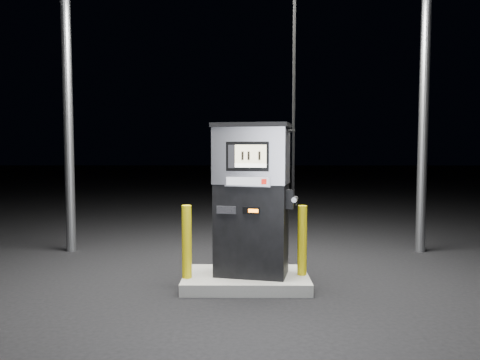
{
  "coord_description": "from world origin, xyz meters",
  "views": [
    {
      "loc": [
        -0.03,
        -5.93,
        1.79
      ],
      "look_at": [
        -0.08,
        0.0,
        1.37
      ],
      "focal_mm": 35.0,
      "sensor_mm": 36.0,
      "label": 1
    }
  ],
  "objects": [
    {
      "name": "bollard_right",
      "position": [
        0.72,
        -0.02,
        0.6
      ],
      "size": [
        0.15,
        0.15,
        0.89
      ],
      "primitive_type": "cylinder",
      "rotation": [
        0.0,
        0.0,
        0.28
      ],
      "color": "#C9B50B",
      "rests_on": "pump_island"
    },
    {
      "name": "pump_island",
      "position": [
        0.0,
        0.0,
        0.07
      ],
      "size": [
        1.6,
        1.0,
        0.15
      ],
      "primitive_type": "cube",
      "color": "slate",
      "rests_on": "ground"
    },
    {
      "name": "bollard_left",
      "position": [
        -0.74,
        -0.17,
        0.61
      ],
      "size": [
        0.13,
        0.13,
        0.91
      ],
      "primitive_type": "cylinder",
      "rotation": [
        0.0,
        0.0,
        0.09
      ],
      "color": "#C9B50B",
      "rests_on": "pump_island"
    },
    {
      "name": "ground",
      "position": [
        0.0,
        0.0,
        0.0
      ],
      "size": [
        80.0,
        80.0,
        0.0
      ],
      "primitive_type": "plane",
      "color": "black",
      "rests_on": "ground"
    },
    {
      "name": "fuel_dispenser",
      "position": [
        0.08,
        -0.02,
        1.14
      ],
      "size": [
        1.12,
        0.76,
        4.02
      ],
      "rotation": [
        0.0,
        0.0,
        -0.21
      ],
      "color": "black",
      "rests_on": "pump_island"
    }
  ]
}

